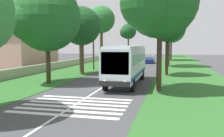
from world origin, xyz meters
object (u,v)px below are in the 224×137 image
Objects in this scene: roadside_tree_left_1 at (101,20)px; roadside_building at (23,50)px; trailing_car_0 at (125,63)px; trailing_car_1 at (150,60)px; roadside_tree_right_3 at (169,35)px; roadside_tree_left_3 at (80,27)px; coach_bus at (127,62)px; roadside_tree_right_1 at (166,24)px; roadside_tree_right_2 at (169,18)px; roadside_tree_right_4 at (171,30)px; roadside_tree_left_0 at (128,32)px; pedestrian at (158,76)px; roadside_tree_left_2 at (46,19)px; utility_pole at (93,40)px; roadside_tree_right_0 at (158,3)px; trailing_minibus_0 at (138,54)px.

roadside_tree_left_1 reaches higher than roadside_building.
trailing_car_1 is at bearing -23.21° from trailing_car_0.
roadside_tree_right_3 is at bearing -16.07° from roadside_tree_left_1.
roadside_tree_left_3 is at bearing 163.60° from trailing_car_0.
roadside_tree_right_1 is (7.84, -3.57, 4.31)m from coach_bus.
roadside_tree_right_4 is at bearing -1.43° from roadside_tree_right_2.
roadside_building is (-36.80, 11.43, -4.56)m from roadside_tree_left_0.
pedestrian reaches higher than trailing_car_1.
roadside_tree_left_2 reaches higher than pedestrian.
roadside_tree_left_1 is 1.24× the size of utility_pole.
roadside_tree_right_4 reaches higher than trailing_car_1.
roadside_tree_right_0 reaches higher than roadside_tree_left_2.
roadside_tree_right_4 reaches higher than roadside_tree_right_1.
roadside_tree_left_2 is 0.89× the size of roadside_tree_right_4.
roadside_tree_right_3 reaches higher than trailing_minibus_0.
roadside_tree_left_3 is 0.88× the size of roadside_tree_right_3.
roadside_tree_left_1 is at bearing 3.54° from roadside_tree_left_3.
coach_bus is 1.11× the size of roadside_tree_left_0.
roadside_tree_right_3 reaches higher than coach_bus.
trailing_car_0 is 0.39× the size of roadside_tree_right_4.
roadside_tree_left_2 is at bearing -179.64° from roadside_tree_left_0.
roadside_tree_right_1 is at bearing 179.24° from roadside_tree_right_2.
utility_pole reaches higher than trailing_car_1.
roadside_building is (15.88, 22.67, -4.19)m from roadside_tree_right_0.
coach_bus reaches higher than trailing_minibus_0.
roadside_tree_left_3 reaches higher than roadside_building.
roadside_tree_right_0 is 63.17m from roadside_tree_right_3.
trailing_minibus_0 is 32.47m from roadside_tree_left_3.
roadside_tree_left_0 is at bearing 22.54° from roadside_tree_right_2.
roadside_tree_right_3 reaches higher than roadside_tree_right_1.
roadside_tree_right_0 is at bearing -167.96° from roadside_tree_left_0.
trailing_minibus_0 is 0.68× the size of roadside_tree_left_3.
roadside_tree_left_0 is 0.81× the size of roadside_building.
roadside_tree_right_4 is (-21.44, -0.66, 0.32)m from roadside_tree_right_3.
pedestrian is at bearing -150.18° from roadside_tree_left_1.
roadside_tree_left_3 is at bearing -115.12° from roadside_building.
roadside_tree_right_0 reaches higher than roadside_building.
trailing_car_0 is 0.49× the size of roadside_tree_left_3.
coach_bus is 14.68m from utility_pole.
trailing_car_1 is (8.60, -3.69, 0.00)m from trailing_car_0.
trailing_car_0 is 20.72m from pedestrian.
trailing_car_0 is 0.36× the size of roadside_tree_right_2.
roadside_tree_left_1 is 12.66m from roadside_tree_left_3.
roadside_tree_right_3 is at bearing -10.11° from trailing_car_0.
trailing_minibus_0 is at bearing -12.59° from roadside_tree_left_1.
coach_bus is 9.01m from roadside_tree_left_2.
coach_bus reaches higher than pedestrian.
roadside_tree_left_1 is at bearing -179.96° from roadside_tree_left_0.
roadside_tree_right_2 reaches higher than coach_bus.
roadside_tree_right_4 reaches higher than roadside_tree_right_0.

